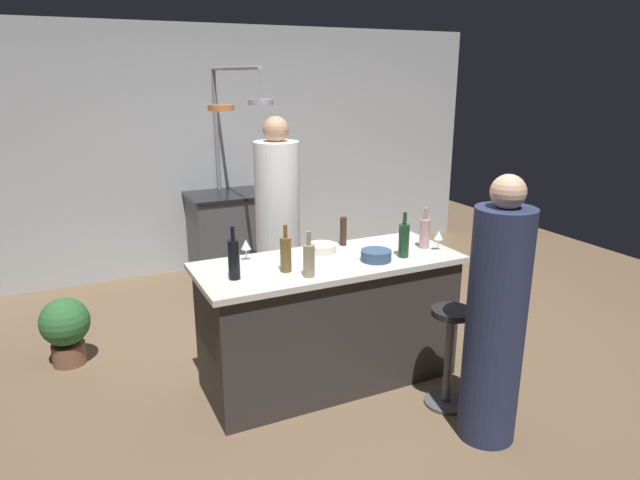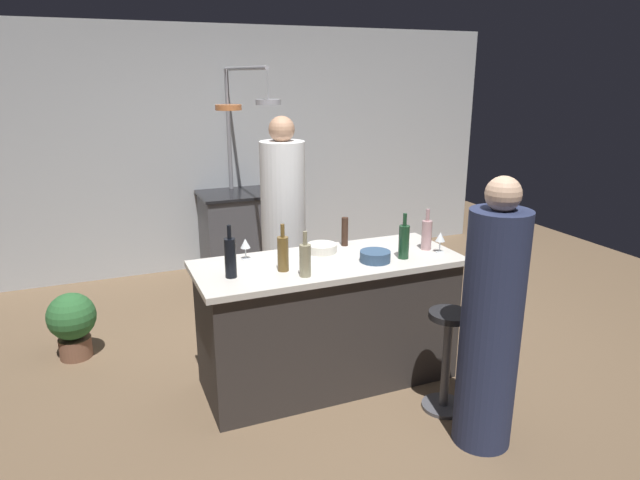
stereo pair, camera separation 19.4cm
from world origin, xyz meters
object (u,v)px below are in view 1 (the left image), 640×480
(bar_stool_right, at_px, (449,353))
(wine_glass_near_right_guest, at_px, (439,236))
(pepper_mill, at_px, (343,231))
(wine_bottle_green, at_px, (404,240))
(wine_bottle_white, at_px, (309,260))
(wine_bottle_amber, at_px, (286,253))
(wine_glass_near_left_guest, at_px, (246,246))
(wine_bottle_dark, at_px, (234,258))
(chef, at_px, (278,230))
(wine_bottle_rose, at_px, (425,233))
(guest_right, at_px, (495,323))
(potted_plant, at_px, (65,327))
(mixing_bowl_ceramic, at_px, (322,248))
(mixing_bowl_blue, at_px, (376,255))
(stove_range, at_px, (228,234))

(bar_stool_right, distance_m, wine_glass_near_right_guest, 0.83)
(pepper_mill, xyz_separation_m, wine_bottle_green, (0.25, -0.42, 0.02))
(wine_bottle_green, bearing_deg, wine_bottle_white, -174.48)
(wine_bottle_amber, height_order, wine_glass_near_right_guest, wine_bottle_amber)
(pepper_mill, bearing_deg, wine_glass_near_left_guest, -177.58)
(wine_bottle_white, distance_m, wine_bottle_dark, 0.46)
(wine_bottle_dark, bearing_deg, wine_glass_near_left_guest, 59.77)
(wine_bottle_green, relative_size, wine_glass_near_right_guest, 2.15)
(chef, xyz_separation_m, wine_bottle_amber, (-0.40, -1.18, 0.19))
(wine_bottle_rose, bearing_deg, guest_right, -100.19)
(potted_plant, height_order, wine_bottle_green, wine_bottle_green)
(wine_bottle_white, relative_size, wine_bottle_amber, 0.94)
(pepper_mill, height_order, wine_bottle_dark, wine_bottle_dark)
(guest_right, bearing_deg, bar_stool_right, 92.09)
(wine_bottle_rose, distance_m, mixing_bowl_ceramic, 0.75)
(wine_bottle_dark, xyz_separation_m, mixing_bowl_ceramic, (0.71, 0.25, -0.10))
(wine_bottle_rose, bearing_deg, pepper_mill, 148.46)
(mixing_bowl_blue, bearing_deg, chef, 100.10)
(potted_plant, bearing_deg, mixing_bowl_blue, -31.46)
(pepper_mill, bearing_deg, stove_range, 96.28)
(chef, height_order, bar_stool_right, chef)
(wine_bottle_rose, distance_m, wine_glass_near_right_guest, 0.11)
(bar_stool_right, distance_m, wine_bottle_dark, 1.51)
(chef, xyz_separation_m, mixing_bowl_blue, (0.22, -1.24, 0.11))
(bar_stool_right, relative_size, potted_plant, 1.31)
(stove_range, relative_size, wine_bottle_rose, 3.02)
(guest_right, bearing_deg, mixing_bowl_blue, 109.29)
(guest_right, bearing_deg, wine_glass_near_right_guest, 75.44)
(chef, distance_m, guest_right, 2.14)
(chef, bearing_deg, wine_bottle_rose, -59.05)
(wine_bottle_green, xyz_separation_m, mixing_bowl_ceramic, (-0.46, 0.33, -0.09))
(stove_range, xyz_separation_m, wine_glass_near_right_guest, (0.79, -2.59, 0.56))
(pepper_mill, relative_size, wine_bottle_dark, 0.63)
(wine_bottle_green, bearing_deg, wine_bottle_amber, 174.85)
(potted_plant, xyz_separation_m, mixing_bowl_ceramic, (1.70, -0.87, 0.63))
(wine_bottle_rose, relative_size, wine_glass_near_left_guest, 2.02)
(guest_right, height_order, wine_bottle_green, guest_right)
(pepper_mill, relative_size, wine_glass_near_right_guest, 1.44)
(wine_glass_near_left_guest, bearing_deg, chef, 56.91)
(potted_plant, relative_size, wine_bottle_dark, 1.57)
(chef, relative_size, pepper_mill, 8.47)
(wine_bottle_dark, bearing_deg, mixing_bowl_blue, -4.48)
(potted_plant, xyz_separation_m, wine_bottle_amber, (1.32, -1.13, 0.72))
(potted_plant, relative_size, wine_bottle_rose, 1.77)
(mixing_bowl_blue, bearing_deg, mixing_bowl_ceramic, 127.87)
(guest_right, relative_size, mixing_bowl_ceramic, 7.64)
(mixing_bowl_blue, bearing_deg, wine_bottle_rose, 12.24)
(wine_glass_near_right_guest, bearing_deg, wine_bottle_dark, 177.28)
(guest_right, bearing_deg, wine_glass_near_left_guest, 131.64)
(wine_bottle_dark, height_order, wine_glass_near_right_guest, wine_bottle_dark)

